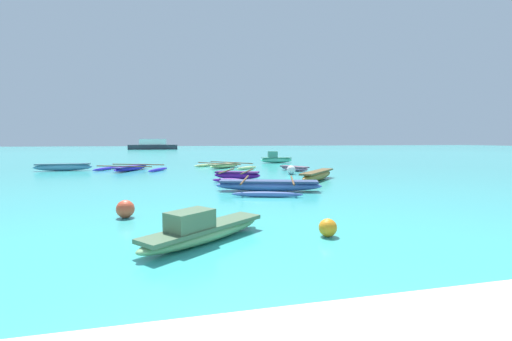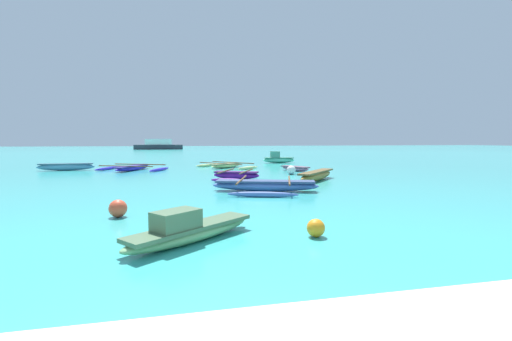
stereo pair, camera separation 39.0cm
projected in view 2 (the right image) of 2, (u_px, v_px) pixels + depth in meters
moored_boat_0 at (278, 159)px, 30.18m from camera, size 2.87×1.09×1.03m
moored_boat_1 at (226, 165)px, 24.81m from camera, size 4.42×4.64×0.39m
moored_boat_2 at (66, 167)px, 22.56m from camera, size 3.54×0.52×0.47m
moored_boat_3 at (236, 175)px, 17.54m from camera, size 2.81×3.45×0.45m
moored_boat_4 at (133, 168)px, 22.62m from camera, size 4.75×4.05×0.38m
moored_boat_5 at (190, 230)px, 6.70m from camera, size 2.79×2.42×0.68m
moored_boat_6 at (316, 175)px, 16.91m from camera, size 3.06×3.33×0.48m
moored_boat_7 at (295, 168)px, 22.26m from camera, size 1.58×2.29×0.31m
moored_boat_8 at (265, 185)px, 13.41m from camera, size 4.20×3.74×0.47m
mooring_buoy_0 at (291, 170)px, 19.94m from camera, size 0.52×0.52×0.52m
mooring_buoy_1 at (118, 208)px, 8.85m from camera, size 0.46×0.46×0.46m
mooring_buoy_2 at (316, 228)px, 7.04m from camera, size 0.38×0.38×0.38m
distant_ferry at (159, 145)px, 74.91m from camera, size 10.29×2.26×2.26m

